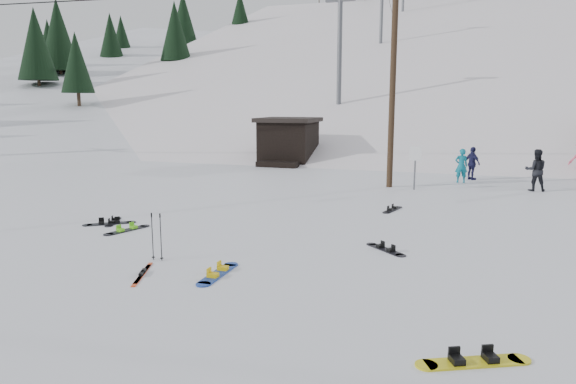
% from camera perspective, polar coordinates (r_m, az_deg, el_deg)
% --- Properties ---
extents(ground, '(200.00, 200.00, 0.00)m').
position_cam_1_polar(ground, '(10.44, -10.63, -10.85)').
color(ground, silver).
rests_on(ground, ground).
extents(ski_slope, '(60.00, 85.24, 65.97)m').
position_cam_1_polar(ski_slope, '(65.57, 13.77, -4.14)').
color(ski_slope, white).
rests_on(ski_slope, ground).
extents(ridge_left, '(47.54, 95.03, 58.38)m').
position_cam_1_polar(ridge_left, '(71.23, -16.99, -2.35)').
color(ridge_left, silver).
rests_on(ridge_left, ground).
extents(treeline_left, '(20.00, 64.00, 10.00)m').
position_cam_1_polar(treeline_left, '(62.23, -20.27, 5.98)').
color(treeline_left, black).
rests_on(treeline_left, ground).
extents(treeline_crest, '(50.00, 6.00, 10.00)m').
position_cam_1_polar(treeline_crest, '(94.68, 15.70, 7.39)').
color(treeline_crest, black).
rests_on(treeline_crest, ski_slope).
extents(utility_pole, '(2.00, 0.26, 9.00)m').
position_cam_1_polar(utility_pole, '(22.69, 11.58, 12.31)').
color(utility_pole, '#3A2819').
rests_on(utility_pole, ground).
extents(trail_sign, '(0.50, 0.09, 1.85)m').
position_cam_1_polar(trail_sign, '(22.26, 13.95, 3.48)').
color(trail_sign, '#595B60').
rests_on(trail_sign, ground).
extents(lift_hut, '(3.40, 4.10, 2.75)m').
position_cam_1_polar(lift_hut, '(31.11, 0.03, 5.71)').
color(lift_hut, black).
rests_on(lift_hut, ground).
extents(lift_tower_near, '(2.20, 0.36, 8.00)m').
position_cam_1_polar(lift_tower_near, '(39.71, 5.77, 15.97)').
color(lift_tower_near, '#595B60').
rests_on(lift_tower_near, ski_slope).
extents(lift_tower_mid, '(2.20, 0.36, 8.00)m').
position_cam_1_polar(lift_tower_mid, '(60.11, 10.39, 20.06)').
color(lift_tower_mid, '#595B60').
rests_on(lift_tower_mid, ski_slope).
extents(hero_snowboard, '(0.31, 1.67, 0.12)m').
position_cam_1_polar(hero_snowboard, '(11.32, -7.78, -8.93)').
color(hero_snowboard, '#183A9D').
rests_on(hero_snowboard, ground).
extents(hero_skis, '(0.62, 1.49, 0.08)m').
position_cam_1_polar(hero_skis, '(11.66, -15.87, -8.70)').
color(hero_skis, '#B73512').
rests_on(hero_skis, ground).
extents(ski_poles, '(0.31, 0.08, 1.13)m').
position_cam_1_polar(ski_poles, '(12.45, -14.40, -4.77)').
color(ski_poles, black).
rests_on(ski_poles, ground).
extents(board_scatter_a, '(1.32, 1.04, 0.11)m').
position_cam_1_polar(board_scatter_a, '(16.62, -19.23, -3.29)').
color(board_scatter_a, black).
rests_on(board_scatter_a, ground).
extents(board_scatter_b, '(0.65, 1.22, 0.09)m').
position_cam_1_polar(board_scatter_b, '(16.81, -18.86, -3.13)').
color(board_scatter_b, black).
rests_on(board_scatter_b, ground).
extents(board_scatter_c, '(0.68, 1.47, 0.11)m').
position_cam_1_polar(board_scatter_c, '(15.63, -17.44, -4.01)').
color(board_scatter_c, black).
rests_on(board_scatter_c, ground).
extents(board_scatter_d, '(1.10, 1.03, 0.10)m').
position_cam_1_polar(board_scatter_d, '(13.22, 10.78, -6.26)').
color(board_scatter_d, black).
rests_on(board_scatter_d, ground).
extents(board_scatter_e, '(1.59, 0.93, 0.12)m').
position_cam_1_polar(board_scatter_e, '(8.15, 19.90, -17.26)').
color(board_scatter_e, yellow).
rests_on(board_scatter_e, ground).
extents(board_scatter_f, '(0.54, 1.34, 0.10)m').
position_cam_1_polar(board_scatter_f, '(18.05, 11.52, -1.91)').
color(board_scatter_f, black).
rests_on(board_scatter_f, ground).
extents(skier_teal, '(0.64, 0.49, 1.58)m').
position_cam_1_polar(skier_teal, '(24.90, 18.70, 2.78)').
color(skier_teal, '#0C6B81').
rests_on(skier_teal, ground).
extents(skier_dark, '(0.90, 0.73, 1.75)m').
position_cam_1_polar(skier_dark, '(23.75, 25.82, 2.20)').
color(skier_dark, black).
rests_on(skier_dark, ground).
extents(skier_navy, '(0.91, 0.94, 1.58)m').
position_cam_1_polar(skier_navy, '(26.02, 19.80, 3.01)').
color(skier_navy, '#1C1B44').
rests_on(skier_navy, ground).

